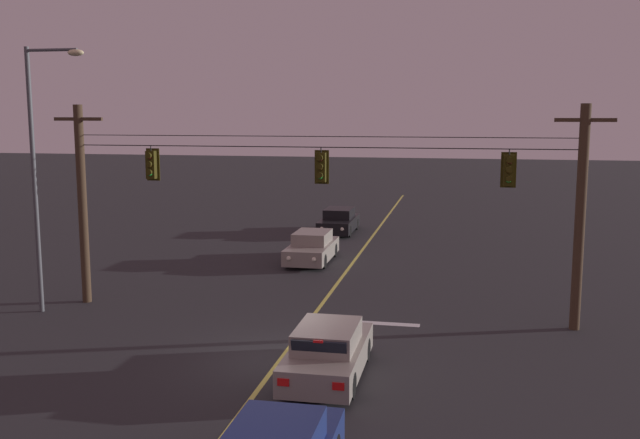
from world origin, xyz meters
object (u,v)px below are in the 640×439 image
object	(u,v)px
car_oncoming_lead	(312,248)
traffic_light_left_inner	(321,167)
street_lamp_corner	(41,158)
traffic_light_centre	(509,170)
traffic_light_leftmost	(151,165)
car_oncoming_trailing	(339,221)
car_waiting_near_lane	(328,352)

from	to	relation	value
car_oncoming_lead	traffic_light_left_inner	bearing A→B (deg)	-76.01
street_lamp_corner	traffic_light_centre	bearing A→B (deg)	5.49
traffic_light_leftmost	car_oncoming_trailing	world-z (taller)	traffic_light_leftmost
traffic_light_leftmost	car_waiting_near_lane	bearing A→B (deg)	-37.39
traffic_light_centre	car_waiting_near_lane	world-z (taller)	traffic_light_centre
car_oncoming_lead	street_lamp_corner	bearing A→B (deg)	-125.51
traffic_light_left_inner	car_oncoming_lead	bearing A→B (deg)	103.99
car_waiting_near_lane	car_oncoming_lead	bearing A→B (deg)	103.64
traffic_light_leftmost	car_waiting_near_lane	world-z (taller)	traffic_light_leftmost
street_lamp_corner	traffic_light_left_inner	bearing A→B (deg)	8.99
traffic_light_leftmost	car_oncoming_lead	distance (m)	10.31
traffic_light_leftmost	traffic_light_centre	world-z (taller)	same
car_waiting_near_lane	traffic_light_left_inner	bearing A→B (deg)	103.10
car_oncoming_lead	car_oncoming_trailing	distance (m)	8.14
traffic_light_left_inner	traffic_light_centre	world-z (taller)	same
traffic_light_centre	car_oncoming_trailing	size ratio (longest dim) A/B	0.28
car_oncoming_lead	car_oncoming_trailing	size ratio (longest dim) A/B	1.00
traffic_light_leftmost	traffic_light_left_inner	world-z (taller)	same
traffic_light_left_inner	traffic_light_centre	xyz separation A→B (m)	(5.99, 0.00, 0.00)
car_oncoming_lead	street_lamp_corner	world-z (taller)	street_lamp_corner
traffic_light_centre	car_oncoming_lead	world-z (taller)	traffic_light_centre
traffic_light_left_inner	traffic_light_leftmost	bearing A→B (deg)	180.00
traffic_light_left_inner	car_waiting_near_lane	size ratio (longest dim) A/B	0.28
traffic_light_left_inner	street_lamp_corner	xyz separation A→B (m)	(-9.24, -1.46, 0.28)
traffic_light_centre	car_waiting_near_lane	size ratio (longest dim) A/B	0.28
traffic_light_leftmost	car_oncoming_trailing	xyz separation A→B (m)	(3.70, 16.65, -4.36)
traffic_light_leftmost	street_lamp_corner	bearing A→B (deg)	-155.86
traffic_light_left_inner	car_oncoming_lead	world-z (taller)	traffic_light_left_inner
car_oncoming_trailing	street_lamp_corner	xyz separation A→B (m)	(-6.96, -18.11, 4.64)
traffic_light_leftmost	traffic_light_centre	bearing A→B (deg)	0.00
car_waiting_near_lane	street_lamp_corner	bearing A→B (deg)	158.77
traffic_light_left_inner	car_oncoming_trailing	size ratio (longest dim) A/B	0.28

